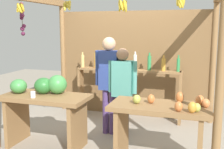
# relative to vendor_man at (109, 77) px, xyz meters

# --- Properties ---
(ground_plane) EXTENTS (12.00, 12.00, 0.00)m
(ground_plane) POSITION_rel_vendor_man_xyz_m (0.11, 0.03, -0.99)
(ground_plane) COLOR gray
(ground_plane) RESTS_ON ground
(market_stall) EXTENTS (3.22, 2.30, 2.36)m
(market_stall) POSITION_rel_vendor_man_xyz_m (0.11, 0.53, 0.40)
(market_stall) COLOR olive
(market_stall) RESTS_ON ground
(fruit_counter_left) EXTENTS (1.30, 0.67, 1.09)m
(fruit_counter_left) POSITION_rel_vendor_man_xyz_m (-0.77, -0.76, -0.29)
(fruit_counter_left) COLOR olive
(fruit_counter_left) RESTS_ON ground
(fruit_counter_right) EXTENTS (1.30, 0.64, 0.95)m
(fruit_counter_right) POSITION_rel_vendor_man_xyz_m (0.99, -0.80, -0.39)
(fruit_counter_right) COLOR olive
(fruit_counter_right) RESTS_ON ground
(bottle_shelf_unit) EXTENTS (2.07, 0.22, 1.36)m
(bottle_shelf_unit) POSITION_rel_vendor_man_xyz_m (0.10, 0.85, -0.18)
(bottle_shelf_unit) COLOR olive
(bottle_shelf_unit) RESTS_ON ground
(vendor_man) EXTENTS (0.48, 0.22, 1.65)m
(vendor_man) POSITION_rel_vendor_man_xyz_m (0.00, 0.00, 0.00)
(vendor_man) COLOR #513A73
(vendor_man) RESTS_ON ground
(vendor_woman) EXTENTS (0.48, 0.20, 1.47)m
(vendor_woman) POSITION_rel_vendor_man_xyz_m (0.25, -0.07, -0.12)
(vendor_woman) COLOR navy
(vendor_woman) RESTS_ON ground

